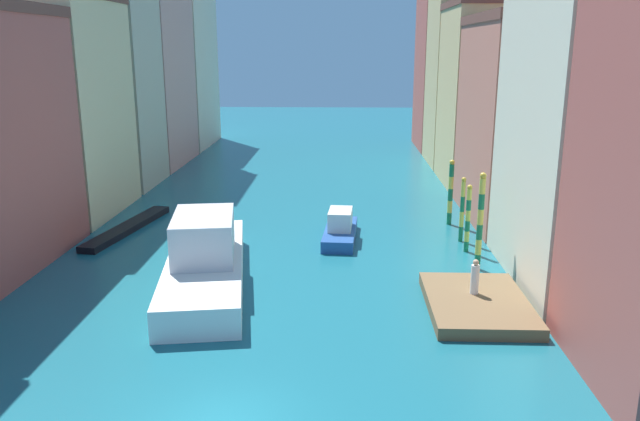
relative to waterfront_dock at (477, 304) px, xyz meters
The scene contains 19 objects.
ground_plane 18.17m from the waterfront_dock, 120.53° to the left, with size 154.00×154.00×0.00m, color #196070.
building_left_2 29.83m from the waterfront_dock, 148.11° to the left, with size 7.74×9.69×14.21m.
building_left_3 35.59m from the waterfront_dock, 135.41° to the left, with size 7.74×7.42×17.07m.
building_left_4 43.23m from the waterfront_dock, 126.09° to the left, with size 7.74×11.37×22.22m.
building_left_5 52.58m from the waterfront_dock, 118.35° to the left, with size 7.74×11.80×17.10m.
building_right_1 11.52m from the waterfront_dock, 32.01° to the left, with size 7.74×10.51×18.31m.
building_right_2 17.38m from the waterfront_dock, 67.59° to the left, with size 7.74×11.54×12.87m.
building_right_3 27.50m from the waterfront_dock, 76.54° to the left, with size 7.74×9.69×14.36m.
building_right_4 37.41m from the waterfront_dock, 80.05° to the left, with size 7.74×8.62×21.99m.
building_right_5 46.46m from the waterfront_dock, 82.15° to the left, with size 7.74×10.13×20.85m.
waterfront_dock is the anchor object (origin of this frame).
person_on_dock 1.11m from the waterfront_dock, 94.30° to the left, with size 0.36×0.36×1.55m.
mooring_pole_0 5.66m from the waterfront_dock, 78.28° to the left, with size 0.33×0.33×4.96m.
mooring_pole_1 8.10m from the waterfront_dock, 82.63° to the left, with size 0.29×0.29×3.75m.
mooring_pole_2 9.94m from the waterfront_dock, 83.86° to the left, with size 0.27×0.27×3.77m.
mooring_pole_3 13.47m from the waterfront_dock, 85.86° to the left, with size 0.33×0.33×4.13m.
vaporetto_white 12.54m from the waterfront_dock, 167.84° to the left, with size 5.31×12.89×3.34m.
gondola_black 21.93m from the waterfront_dock, 149.36° to the left, with size 2.63×9.37×0.38m.
motorboat_0 11.45m from the waterfront_dock, 121.02° to the left, with size 2.09×5.60×1.78m.
Camera 1 is at (3.46, -16.17, 10.85)m, focal length 35.13 mm.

